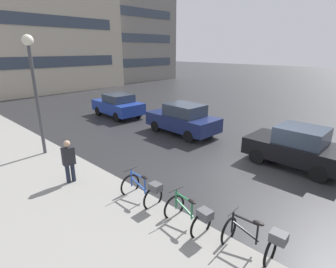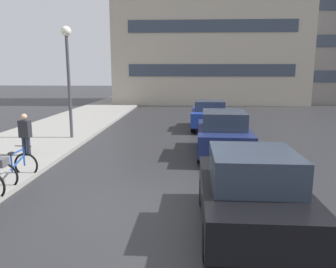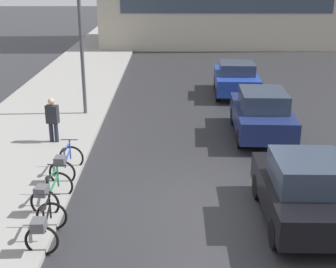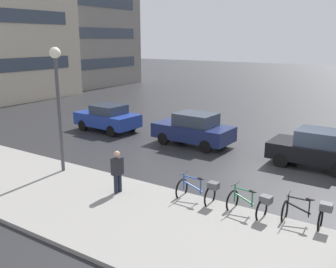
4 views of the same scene
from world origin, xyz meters
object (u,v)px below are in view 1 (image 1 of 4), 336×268
(pedestrian, at_px, (69,161))
(streetlamp, at_px, (33,75))
(bicycle_second, at_px, (191,215))
(car_navy, at_px, (183,119))
(car_black, at_px, (297,147))
(car_blue, at_px, (118,105))
(bicycle_third, at_px, (144,190))
(bicycle_nearest, at_px, (255,239))

(pedestrian, relative_size, streetlamp, 0.33)
(bicycle_second, xyz_separation_m, car_navy, (6.25, 5.54, 0.36))
(pedestrian, bearing_deg, streetlamp, 81.65)
(bicycle_second, bearing_deg, car_black, -5.28)
(pedestrian, bearing_deg, bicycle_second, -78.08)
(car_blue, bearing_deg, bicycle_second, -118.31)
(car_black, xyz_separation_m, pedestrian, (-7.08, 5.11, 0.12))
(car_black, relative_size, car_blue, 0.94)
(bicycle_third, height_order, streetlamp, streetlamp)
(car_black, bearing_deg, bicycle_second, 174.72)
(car_navy, xyz_separation_m, streetlamp, (-6.71, 2.38, 2.72))
(bicycle_second, distance_m, streetlamp, 8.51)
(car_black, height_order, streetlamp, streetlamp)
(car_navy, bearing_deg, bicycle_nearest, -129.76)
(car_blue, height_order, streetlamp, streetlamp)
(bicycle_nearest, height_order, car_blue, car_blue)
(car_navy, xyz_separation_m, car_blue, (-0.10, 5.88, -0.04))
(car_black, distance_m, car_blue, 11.99)
(bicycle_nearest, distance_m, bicycle_third, 3.45)
(streetlamp, bearing_deg, car_navy, -19.53)
(bicycle_second, distance_m, pedestrian, 4.67)
(bicycle_second, relative_size, car_blue, 0.35)
(bicycle_nearest, bearing_deg, car_black, 10.37)
(car_blue, xyz_separation_m, pedestrian, (-7.11, -6.87, 0.14))
(bicycle_second, relative_size, bicycle_third, 0.97)
(bicycle_nearest, bearing_deg, bicycle_second, 99.73)
(car_navy, relative_size, pedestrian, 2.53)
(bicycle_nearest, bearing_deg, car_navy, 50.24)
(car_navy, xyz_separation_m, pedestrian, (-7.21, -0.99, 0.09))
(bicycle_second, bearing_deg, bicycle_third, 89.87)
(bicycle_nearest, relative_size, car_navy, 0.32)
(car_black, height_order, pedestrian, pedestrian)
(bicycle_second, bearing_deg, pedestrian, 101.92)
(bicycle_third, bearing_deg, car_black, -21.24)
(bicycle_nearest, relative_size, pedestrian, 0.81)
(bicycle_nearest, relative_size, car_blue, 0.34)
(bicycle_third, distance_m, pedestrian, 2.94)
(bicycle_second, xyz_separation_m, car_black, (6.12, -0.57, 0.33))
(car_blue, bearing_deg, pedestrian, -135.98)
(bicycle_second, bearing_deg, bicycle_nearest, -80.27)
(bicycle_nearest, height_order, car_black, car_black)
(pedestrian, bearing_deg, car_black, -35.85)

